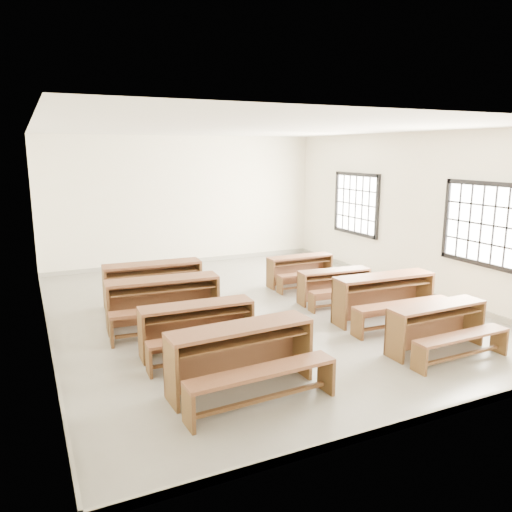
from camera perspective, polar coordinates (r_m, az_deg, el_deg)
name	(u,v)px	position (r m, az deg, el deg)	size (l,w,h in m)	color
room	(261,191)	(8.73, 0.54, 7.41)	(8.50, 8.50, 3.20)	gray
desk_set_0	(243,354)	(6.04, -1.53, -11.12)	(1.83, 1.01, 0.80)	brown
desk_set_1	(198,325)	(7.15, -6.65, -7.87)	(1.64, 0.90, 0.72)	brown
desk_set_2	(164,299)	(8.25, -10.50, -4.88)	(1.87, 1.07, 0.81)	brown
desk_set_3	(154,281)	(9.44, -11.62, -2.83)	(1.83, 1.02, 0.80)	brown
desk_set_4	(439,325)	(7.63, 20.14, -7.38)	(1.56, 0.82, 0.69)	brown
desk_set_5	(385,295)	(8.67, 14.58, -4.32)	(1.81, 1.01, 0.79)	brown
desk_set_6	(335,284)	(9.57, 9.03, -3.14)	(1.45, 0.84, 0.63)	brown
desk_set_7	(301,268)	(10.67, 5.14, -1.43)	(1.44, 0.76, 0.64)	brown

